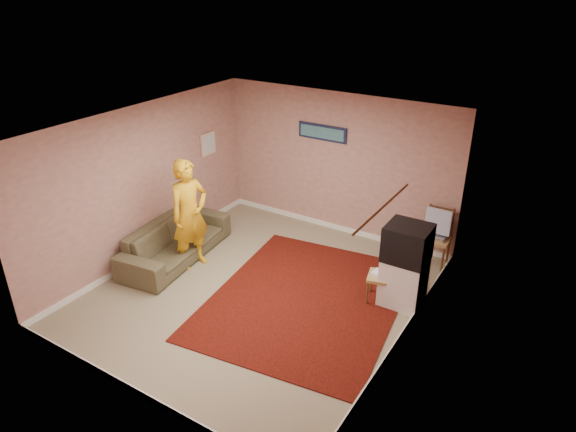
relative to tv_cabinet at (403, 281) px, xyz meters
The scene contains 26 objects.
ground 2.17m from the tv_cabinet, 155.90° to the right, with size 5.00×5.00×0.00m, color gray.
wall_back 2.70m from the tv_cabinet, 140.15° to the left, with size 4.50×0.02×2.60m, color tan.
wall_front 4.00m from the tv_cabinet, 120.04° to the right, with size 4.50×0.02×2.60m, color tan.
wall_left 4.39m from the tv_cabinet, 168.27° to the right, with size 0.02×5.00×2.60m, color tan.
wall_right 1.31m from the tv_cabinet, 71.02° to the right, with size 0.02×5.00×2.60m, color tan.
ceiling 3.08m from the tv_cabinet, 155.90° to the right, with size 4.50×5.00×0.02m, color silver.
baseboard_back 2.55m from the tv_cabinet, 140.32° to the left, with size 4.50×0.02×0.10m, color white.
baseboard_front 3.90m from the tv_cabinet, 120.11° to the right, with size 4.50×0.02×0.10m, color white.
baseboard_left 4.29m from the tv_cabinet, 168.24° to the right, with size 0.02×5.00×0.10m, color white.
baseboard_right 0.97m from the tv_cabinet, 71.61° to the right, with size 0.02×5.00×0.10m, color white.
window 2.09m from the tv_cabinet, 80.58° to the right, with size 0.01×1.10×1.50m, color black.
curtain_sheer 2.13m from the tv_cabinet, 81.71° to the right, with size 0.01×0.75×2.10m, color white.
curtain_floral 1.53m from the tv_cabinet, 77.77° to the right, with size 0.01×0.35×2.10m, color silver.
curtain_rod 2.64m from the tv_cabinet, 81.97° to the right, with size 0.02×0.02×1.40m, color brown.
picture_back 3.13m from the tv_cabinet, 144.68° to the left, with size 0.95×0.04×0.28m.
picture_left 4.39m from the tv_cabinet, behind, with size 0.04×0.38×0.42m.
area_rug 1.46m from the tv_cabinet, 150.97° to the right, with size 2.66×3.32×0.02m, color black.
tv_cabinet is the anchor object (origin of this frame).
crt_tv 0.64m from the tv_cabinet, behind, with size 0.62×0.55×0.53m.
chair_a 1.35m from the tv_cabinet, 87.84° to the left, with size 0.47×0.45×0.54m.
dvd_player 1.34m from the tv_cabinet, 87.84° to the left, with size 0.33×0.24×0.06m, color #A9A9AE.
blue_throw 1.40m from the tv_cabinet, 87.84° to the left, with size 0.41×0.05×0.43m, color #92B1F0.
chair_b 0.36m from the tv_cabinet, 160.21° to the right, with size 0.45×0.46×0.46m.
game_console 0.34m from the tv_cabinet, 160.21° to the right, with size 0.25×0.18×0.05m, color white.
sofa 3.83m from the tv_cabinet, 168.62° to the right, with size 2.20×0.86×0.64m, color brown.
person 3.48m from the tv_cabinet, 167.01° to the right, with size 0.67×0.44×1.84m, color gold.
Camera 1 is at (3.85, -5.36, 4.47)m, focal length 32.00 mm.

